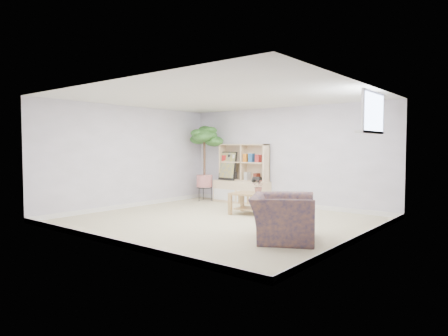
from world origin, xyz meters
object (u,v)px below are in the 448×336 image
Objects in this scene: storage_unit at (241,174)px; coffee_table at (258,204)px; floor_tree at (204,163)px; armchair at (283,214)px.

coffee_table is at bearing -42.58° from storage_unit.
floor_tree is (-1.02, -0.27, 0.25)m from storage_unit.
storage_unit is 0.75× the size of floor_tree.
coffee_table is (1.35, -1.24, -0.52)m from storage_unit.
armchair is (2.90, -2.89, -0.36)m from storage_unit.
storage_unit is 4.11m from armchair.
floor_tree is at bearing -165.24° from storage_unit.
coffee_table is 2.27m from armchair.
floor_tree reaches higher than armchair.
floor_tree reaches higher than coffee_table.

